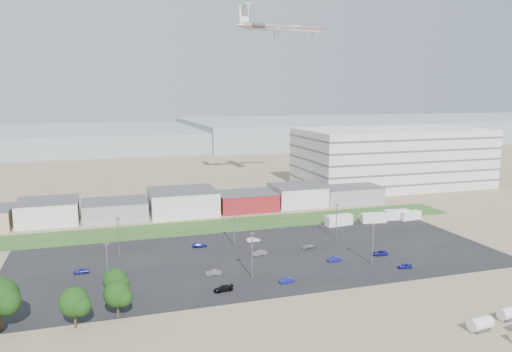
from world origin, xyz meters
name	(u,v)px	position (x,y,z in m)	size (l,w,h in m)	color
ground	(268,289)	(0.00, 0.00, 0.00)	(700.00, 700.00, 0.00)	#857655
parking_lot	(261,257)	(5.00, 20.00, 0.01)	(120.00, 50.00, 0.01)	black
grass_strip	(213,226)	(0.00, 52.00, 0.01)	(160.00, 16.00, 0.02)	#23491B
hills_backdrop	(189,137)	(40.00, 315.00, 4.50)	(700.00, 200.00, 9.00)	gray
building_row	(149,204)	(-17.00, 71.00, 4.00)	(170.00, 20.00, 8.00)	silver
parking_garage	(392,157)	(90.00, 95.00, 12.50)	(80.00, 40.00, 25.00)	silver
storage_tank_nw	(480,324)	(28.45, -28.44, 1.30)	(4.34, 2.17, 2.60)	silver
storage_tank_ne	(509,313)	(36.41, -26.46, 1.23)	(4.09, 2.04, 2.45)	silver
box_trailer_a	(339,220)	(37.29, 41.30, 1.61)	(8.61, 2.69, 3.23)	silver
box_trailer_b	(373,218)	(49.19, 41.12, 1.49)	(7.93, 2.48, 2.97)	silver
box_trailer_c	(396,215)	(58.26, 42.43, 1.54)	(8.21, 2.57, 3.08)	silver
box_trailer_d	(410,215)	(62.46, 40.79, 1.35)	(7.20, 2.25, 2.70)	silver
tree_mid	(74,305)	(-37.42, -6.31, 4.17)	(5.56, 5.56, 8.34)	black
tree_right	(117,297)	(-30.23, -4.23, 3.92)	(5.22, 5.22, 7.84)	black
tree_near	(116,283)	(-30.24, 2.73, 3.83)	(5.11, 5.11, 7.66)	black
lightpole_front_l	(108,270)	(-31.61, 6.22, 5.44)	(1.28, 0.53, 10.88)	slate
lightpole_front_m	(252,256)	(-1.37, 6.77, 5.16)	(1.22, 0.51, 10.33)	slate
lightpole_front_r	(373,244)	(28.40, 6.83, 4.88)	(1.15, 0.48, 9.77)	slate
lightpole_back_l	(119,238)	(-28.47, 30.38, 4.93)	(1.16, 0.48, 9.85)	slate
lightpole_back_m	(234,226)	(1.19, 31.11, 5.22)	(1.23, 0.51, 10.45)	slate
lightpole_back_r	(336,222)	(29.97, 28.72, 4.83)	(1.14, 0.47, 9.67)	slate
airliner	(283,27)	(40.63, 100.44, 66.15)	(41.05, 27.99, 12.13)	silver
parked_car_0	(380,253)	(33.82, 12.22, 0.55)	(1.82, 3.95, 1.10)	navy
parked_car_1	(334,259)	(20.85, 11.41, 0.59)	(1.24, 3.56, 1.17)	navy
parked_car_2	(405,266)	(34.27, 2.13, 0.56)	(1.32, 3.29, 1.12)	navy
parked_car_3	(223,288)	(-9.18, 1.67, 0.59)	(1.65, 4.07, 1.18)	black
parked_car_4	(213,272)	(-9.00, 11.37, 0.59)	(1.25, 3.60, 1.18)	#595B5E
parked_car_5	(81,271)	(-37.14, 21.30, 0.59)	(1.39, 3.46, 1.18)	navy
parked_car_6	(200,245)	(-7.94, 32.47, 0.55)	(1.55, 3.81, 1.11)	navy
parked_car_7	(260,253)	(5.13, 21.28, 0.63)	(1.34, 3.85, 1.27)	#595B5E
parked_car_11	(253,240)	(6.97, 32.74, 0.62)	(1.31, 3.76, 1.24)	silver
parked_car_12	(308,247)	(18.90, 22.60, 0.55)	(1.55, 3.82, 1.11)	#A5A5AA
parked_car_13	(287,280)	(4.93, 2.03, 0.55)	(1.16, 3.32, 1.09)	navy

